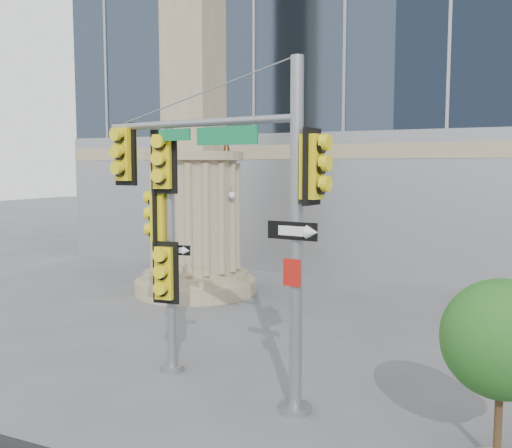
% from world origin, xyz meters
% --- Properties ---
extents(ground, '(120.00, 120.00, 0.00)m').
position_xyz_m(ground, '(0.00, 0.00, 0.00)').
color(ground, '#545456').
rests_on(ground, ground).
extents(monument, '(4.40, 4.40, 16.60)m').
position_xyz_m(monument, '(-6.00, 9.00, 5.52)').
color(monument, '#9D876A').
rests_on(monument, ground).
extents(main_signal_pole, '(5.03, 1.07, 6.52)m').
position_xyz_m(main_signal_pole, '(-0.18, 1.14, 4.04)').
color(main_signal_pole, slate).
rests_on(main_signal_pole, ground).
extents(secondary_signal_pole, '(0.97, 0.71, 5.43)m').
position_xyz_m(secondary_signal_pole, '(-2.33, 1.70, 3.19)').
color(secondary_signal_pole, slate).
rests_on(secondary_signal_pole, ground).
extents(street_tree, '(1.86, 1.81, 2.90)m').
position_xyz_m(street_tree, '(4.52, 0.53, 1.91)').
color(street_tree, '#9D876A').
rests_on(street_tree, ground).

